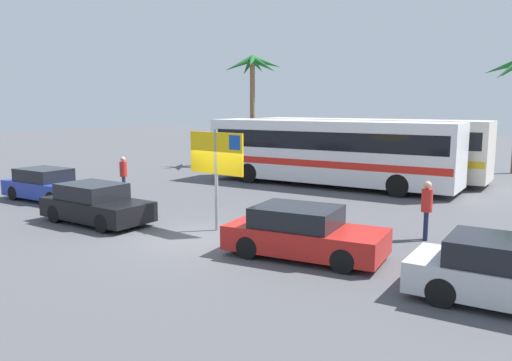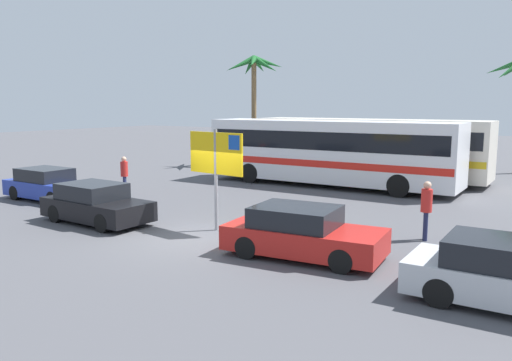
# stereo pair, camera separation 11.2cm
# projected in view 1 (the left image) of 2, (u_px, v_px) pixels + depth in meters

# --- Properties ---
(ground) EXTENTS (120.00, 120.00, 0.00)m
(ground) POSITION_uv_depth(u_px,v_px,m) (194.00, 238.00, 15.20)
(ground) COLOR #4C4C51
(bus_front_coach) EXTENTS (12.26, 2.70, 3.17)m
(bus_front_coach) POSITION_uv_depth(u_px,v_px,m) (329.00, 150.00, 24.72)
(bus_front_coach) COLOR white
(bus_front_coach) RESTS_ON ground
(bus_rear_coach) EXTENTS (12.26, 2.70, 3.17)m
(bus_rear_coach) POSITION_uv_depth(u_px,v_px,m) (366.00, 145.00, 27.16)
(bus_rear_coach) COLOR silver
(bus_rear_coach) RESTS_ON ground
(ferry_sign) EXTENTS (2.19, 0.33, 3.20)m
(ferry_sign) POSITION_uv_depth(u_px,v_px,m) (217.00, 157.00, 15.81)
(ferry_sign) COLOR gray
(ferry_sign) RESTS_ON ground
(car_blue) EXTENTS (4.09, 1.70, 1.32)m
(car_blue) POSITION_uv_depth(u_px,v_px,m) (47.00, 185.00, 21.14)
(car_blue) COLOR #23389E
(car_blue) RESTS_ON ground
(car_black) EXTENTS (4.00, 1.88, 1.32)m
(car_black) POSITION_uv_depth(u_px,v_px,m) (96.00, 204.00, 17.11)
(car_black) COLOR black
(car_black) RESTS_ON ground
(car_red) EXTENTS (4.24, 2.18, 1.32)m
(car_red) POSITION_uv_depth(u_px,v_px,m) (303.00, 233.00, 13.29)
(car_red) COLOR red
(car_red) RESTS_ON ground
(pedestrian_crossing_lot) EXTENTS (0.32, 0.32, 1.75)m
(pedestrian_crossing_lot) POSITION_uv_depth(u_px,v_px,m) (427.00, 205.00, 14.87)
(pedestrian_crossing_lot) COLOR #1E2347
(pedestrian_crossing_lot) RESTS_ON ground
(pedestrian_by_bus) EXTENTS (0.32, 0.32, 1.69)m
(pedestrian_by_bus) POSITION_uv_depth(u_px,v_px,m) (123.00, 172.00, 22.34)
(pedestrian_by_bus) COLOR #1E2347
(pedestrian_by_bus) RESTS_ON ground
(palm_tree_seaside) EXTENTS (3.54, 3.67, 7.04)m
(palm_tree_seaside) POSITION_uv_depth(u_px,v_px,m) (252.00, 75.00, 32.59)
(palm_tree_seaside) COLOR brown
(palm_tree_seaside) RESTS_ON ground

